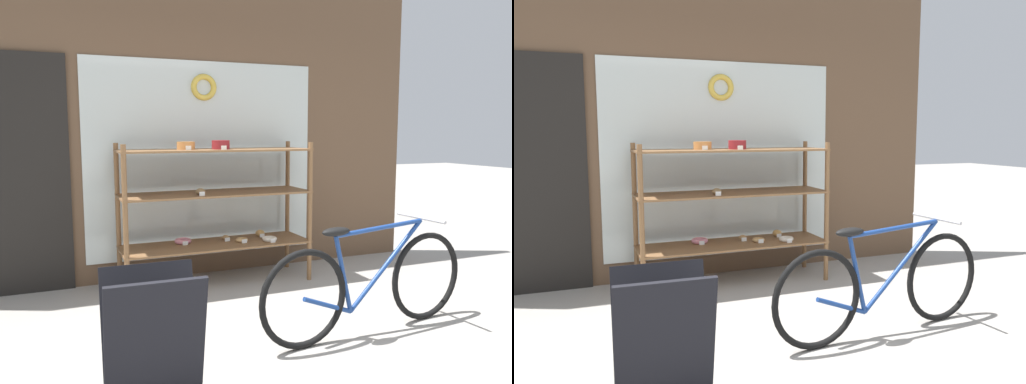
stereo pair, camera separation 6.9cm
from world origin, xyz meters
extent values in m
cube|color=brown|center=(0.00, 2.62, 1.53)|extent=(5.07, 0.08, 3.07)
cube|color=silver|center=(0.20, 2.57, 1.15)|extent=(2.29, 0.02, 1.90)
cube|color=black|center=(-1.47, 2.57, 1.05)|extent=(0.84, 0.03, 2.10)
torus|color=gold|center=(0.20, 2.55, 1.85)|extent=(0.26, 0.06, 0.26)
cylinder|color=brown|center=(-0.66, 1.97, 0.66)|extent=(0.04, 0.04, 1.32)
cylinder|color=brown|center=(1.06, 1.97, 0.66)|extent=(0.04, 0.04, 1.32)
cylinder|color=brown|center=(-0.66, 2.46, 0.66)|extent=(0.04, 0.04, 1.32)
cylinder|color=brown|center=(1.06, 2.46, 0.66)|extent=(0.04, 0.04, 1.32)
cube|color=brown|center=(0.20, 2.21, 0.37)|extent=(1.76, 0.53, 0.02)
cube|color=brown|center=(0.20, 2.21, 0.86)|extent=(1.76, 0.53, 0.02)
cube|color=brown|center=(0.20, 2.21, 1.26)|extent=(1.76, 0.53, 0.02)
ellipsoid|color=brown|center=(0.01, 2.07, 0.90)|extent=(0.09, 0.07, 0.06)
cube|color=white|center=(0.01, 2.02, 0.88)|extent=(0.05, 0.00, 0.04)
cylinder|color=maroon|center=(0.24, 2.17, 1.31)|extent=(0.16, 0.16, 0.08)
cube|color=white|center=(0.24, 2.08, 1.28)|extent=(0.05, 0.00, 0.04)
torus|color=tan|center=(0.45, 2.18, 0.40)|extent=(0.12, 0.12, 0.03)
cube|color=white|center=(0.45, 2.11, 0.40)|extent=(0.05, 0.00, 0.04)
cylinder|color=#C67F42|center=(-0.07, 2.24, 1.30)|extent=(0.16, 0.16, 0.07)
cube|color=white|center=(-0.07, 2.15, 1.28)|extent=(0.05, 0.00, 0.04)
ellipsoid|color=#AD7F4C|center=(0.32, 2.29, 0.41)|extent=(0.08, 0.06, 0.05)
cube|color=white|center=(0.32, 2.24, 0.40)|extent=(0.05, 0.00, 0.04)
ellipsoid|color=tan|center=(0.70, 2.34, 0.42)|extent=(0.09, 0.08, 0.07)
cube|color=white|center=(0.70, 2.29, 0.40)|extent=(0.05, 0.00, 0.04)
torus|color=pink|center=(-0.09, 2.33, 0.40)|extent=(0.16, 0.16, 0.04)
cube|color=white|center=(-0.09, 2.25, 0.40)|extent=(0.05, 0.00, 0.04)
torus|color=beige|center=(0.70, 2.11, 0.40)|extent=(0.14, 0.14, 0.04)
cube|color=white|center=(0.70, 2.03, 0.40)|extent=(0.05, 0.00, 0.04)
torus|color=black|center=(0.29, 0.63, 0.34)|extent=(0.67, 0.11, 0.67)
torus|color=black|center=(1.39, 0.74, 0.34)|extent=(0.67, 0.11, 0.67)
cylinder|color=navy|center=(0.99, 0.70, 0.48)|extent=(0.66, 0.10, 0.61)
cylinder|color=navy|center=(0.93, 0.69, 0.75)|extent=(0.78, 0.11, 0.07)
cylinder|color=navy|center=(0.61, 0.66, 0.46)|extent=(0.17, 0.05, 0.56)
cylinder|color=navy|center=(0.48, 0.65, 0.26)|extent=(0.40, 0.07, 0.18)
ellipsoid|color=black|center=(0.54, 0.65, 0.76)|extent=(0.23, 0.11, 0.06)
cylinder|color=#B2B2B7|center=(1.31, 0.73, 0.79)|extent=(0.07, 0.46, 0.02)
cube|color=black|center=(-0.77, 0.18, 0.37)|extent=(0.50, 0.21, 0.73)
cube|color=black|center=(-0.76, 0.36, 0.37)|extent=(0.50, 0.21, 0.73)
camera|label=1|loc=(-1.21, -2.17, 1.44)|focal=35.00mm
camera|label=2|loc=(-1.14, -2.19, 1.44)|focal=35.00mm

